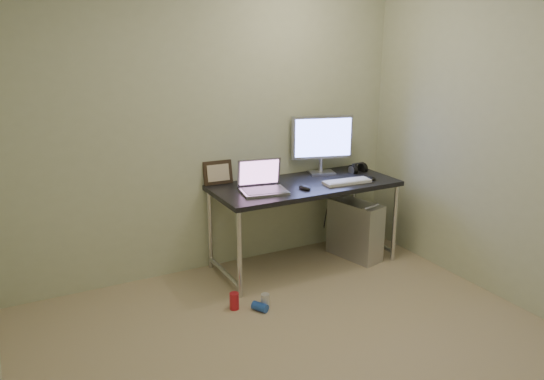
{
  "coord_description": "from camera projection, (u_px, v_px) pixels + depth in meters",
  "views": [
    {
      "loc": [
        -1.58,
        -2.35,
        1.99
      ],
      "look_at": [
        0.21,
        1.05,
        0.85
      ],
      "focal_mm": 35.0,
      "sensor_mm": 36.0,
      "label": 1
    }
  ],
  "objects": [
    {
      "name": "floor",
      "position": [
        321.0,
        369.0,
        3.26
      ],
      "size": [
        3.5,
        3.5,
        0.0
      ],
      "primitive_type": "plane",
      "color": "tan",
      "rests_on": "ground"
    },
    {
      "name": "wall_back",
      "position": [
        211.0,
        126.0,
        4.4
      ],
      "size": [
        3.5,
        0.02,
        2.5
      ],
      "primitive_type": "cube",
      "color": "beige",
      "rests_on": "ground"
    },
    {
      "name": "wall_right",
      "position": [
        538.0,
        144.0,
        3.69
      ],
      "size": [
        0.02,
        3.5,
        2.5
      ],
      "primitive_type": "cube",
      "color": "beige",
      "rests_on": "ground"
    },
    {
      "name": "desk",
      "position": [
        304.0,
        192.0,
        4.58
      ],
      "size": [
        1.6,
        0.7,
        0.75
      ],
      "color": "black",
      "rests_on": "ground"
    },
    {
      "name": "tower_computer",
      "position": [
        355.0,
        230.0,
        4.84
      ],
      "size": [
        0.33,
        0.54,
        0.56
      ],
      "rotation": [
        0.0,
        0.0,
        0.23
      ],
      "color": "#B7B6BB",
      "rests_on": "ground"
    },
    {
      "name": "cable_a",
      "position": [
        328.0,
        205.0,
        5.11
      ],
      "size": [
        0.01,
        0.16,
        0.69
      ],
      "primitive_type": "cylinder",
      "rotation": [
        0.21,
        0.0,
        0.0
      ],
      "color": "black",
      "rests_on": "ground"
    },
    {
      "name": "cable_b",
      "position": [
        336.0,
        206.0,
        5.14
      ],
      "size": [
        0.02,
        0.11,
        0.71
      ],
      "primitive_type": "cylinder",
      "rotation": [
        0.14,
        0.0,
        0.09
      ],
      "color": "black",
      "rests_on": "ground"
    },
    {
      "name": "can_red",
      "position": [
        234.0,
        301.0,
        3.96
      ],
      "size": [
        0.09,
        0.09,
        0.13
      ],
      "primitive_type": "cylinder",
      "rotation": [
        0.0,
        0.0,
        0.34
      ],
      "color": "red",
      "rests_on": "ground"
    },
    {
      "name": "can_white",
      "position": [
        265.0,
        301.0,
        3.97
      ],
      "size": [
        0.07,
        0.07,
        0.12
      ],
      "primitive_type": "cylinder",
      "rotation": [
        0.0,
        0.0,
        0.1
      ],
      "color": "silver",
      "rests_on": "ground"
    },
    {
      "name": "can_blue",
      "position": [
        260.0,
        307.0,
        3.94
      ],
      "size": [
        0.11,
        0.14,
        0.07
      ],
      "primitive_type": "cylinder",
      "rotation": [
        1.57,
        0.0,
        0.5
      ],
      "color": "blue",
      "rests_on": "ground"
    },
    {
      "name": "laptop",
      "position": [
        262.0,
        184.0,
        4.32
      ],
      "size": [
        0.41,
        0.36,
        0.25
      ],
      "rotation": [
        0.0,
        0.0,
        -0.17
      ],
      "color": "#BABBC2",
      "rests_on": "desk"
    },
    {
      "name": "monitor",
      "position": [
        322.0,
        140.0,
        4.79
      ],
      "size": [
        0.55,
        0.22,
        0.53
      ],
      "rotation": [
        0.0,
        0.0,
        -0.28
      ],
      "color": "#BABBC2",
      "rests_on": "desk"
    },
    {
      "name": "keyboard",
      "position": [
        347.0,
        182.0,
        4.55
      ],
      "size": [
        0.43,
        0.17,
        0.03
      ],
      "primitive_type": "cube",
      "rotation": [
        0.0,
        0.0,
        -0.07
      ],
      "color": "white",
      "rests_on": "desk"
    },
    {
      "name": "mouse_right",
      "position": [
        372.0,
        177.0,
        4.67
      ],
      "size": [
        0.09,
        0.12,
        0.04
      ],
      "primitive_type": "ellipsoid",
      "rotation": [
        0.0,
        0.0,
        -0.31
      ],
      "color": "black",
      "rests_on": "desk"
    },
    {
      "name": "mouse_left",
      "position": [
        305.0,
        187.0,
        4.37
      ],
      "size": [
        0.1,
        0.13,
        0.04
      ],
      "primitive_type": "ellipsoid",
      "rotation": [
        0.0,
        0.0,
        0.19
      ],
      "color": "black",
      "rests_on": "desk"
    },
    {
      "name": "headphones",
      "position": [
        358.0,
        169.0,
        4.91
      ],
      "size": [
        0.17,
        0.1,
        0.11
      ],
      "rotation": [
        0.0,
        0.0,
        0.09
      ],
      "color": "black",
      "rests_on": "desk"
    },
    {
      "name": "picture_frame",
      "position": [
        218.0,
        172.0,
        4.5
      ],
      "size": [
        0.26,
        0.09,
        0.2
      ],
      "primitive_type": "cube",
      "rotation": [
        -0.21,
        0.0,
        -0.06
      ],
      "color": "black",
      "rests_on": "desk"
    },
    {
      "name": "webcam",
      "position": [
        246.0,
        174.0,
        4.53
      ],
      "size": [
        0.04,
        0.03,
        0.11
      ],
      "rotation": [
        0.0,
        0.0,
        0.05
      ],
      "color": "silver",
      "rests_on": "desk"
    }
  ]
}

